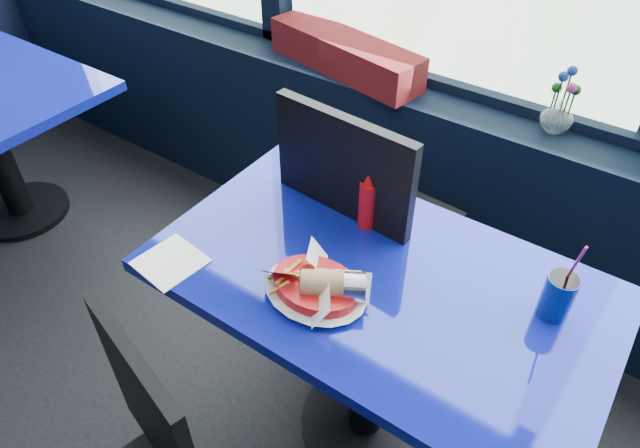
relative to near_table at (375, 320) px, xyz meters
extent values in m
cube|color=black|center=(-0.30, 0.87, -0.17)|extent=(5.00, 0.26, 0.80)
cube|color=black|center=(-0.30, 0.95, 0.24)|extent=(4.80, 0.08, 0.06)
cylinder|color=black|center=(0.00, 0.00, -0.55)|extent=(0.44, 0.44, 0.03)
cylinder|color=black|center=(0.00, 0.00, -0.23)|extent=(0.12, 0.12, 0.68)
cube|color=navy|center=(0.00, 0.00, 0.16)|extent=(1.20, 0.70, 0.04)
cylinder|color=black|center=(-2.00, 0.00, -0.55)|extent=(0.44, 0.44, 0.03)
cube|color=black|center=(-0.23, -0.60, 0.12)|extent=(0.38, 0.13, 0.45)
cube|color=black|center=(-0.24, 0.40, -0.05)|extent=(0.51, 0.51, 0.05)
cube|color=black|center=(-0.23, 0.17, 0.23)|extent=(0.46, 0.07, 0.53)
cylinder|color=black|center=(-0.02, 0.59, -0.32)|extent=(0.03, 0.03, 0.49)
cylinder|color=black|center=(-0.05, 0.18, -0.32)|extent=(0.03, 0.03, 0.49)
cylinder|color=black|center=(-0.44, 0.62, -0.32)|extent=(0.03, 0.03, 0.49)
cylinder|color=black|center=(-0.47, 0.21, -0.32)|extent=(0.03, 0.03, 0.49)
cube|color=maroon|center=(-0.67, 0.85, 0.30)|extent=(0.71, 0.31, 0.14)
imported|color=silver|center=(0.16, 0.88, 0.29)|extent=(0.15, 0.15, 0.11)
cylinder|color=#1E5919|center=(0.14, 0.88, 0.32)|extent=(0.01, 0.01, 0.18)
sphere|color=#1F42B9|center=(0.14, 0.88, 0.43)|extent=(0.03, 0.03, 0.03)
cylinder|color=#1E5919|center=(0.18, 0.87, 0.31)|extent=(0.01, 0.01, 0.15)
sphere|color=#E8449D|center=(0.18, 0.87, 0.40)|extent=(0.03, 0.03, 0.03)
cylinder|color=#1E5919|center=(0.16, 0.90, 0.33)|extent=(0.01, 0.01, 0.20)
sphere|color=#1F42B9|center=(0.16, 0.90, 0.44)|extent=(0.03, 0.03, 0.03)
cylinder|color=#1E5919|center=(0.13, 0.89, 0.30)|extent=(0.01, 0.01, 0.13)
sphere|color=#1E5919|center=(0.13, 0.89, 0.38)|extent=(0.03, 0.03, 0.03)
cylinder|color=#1E5919|center=(0.19, 0.89, 0.30)|extent=(0.01, 0.01, 0.14)
sphere|color=#1E5919|center=(0.19, 0.89, 0.39)|extent=(0.03, 0.03, 0.03)
cylinder|color=red|center=(-0.10, -0.15, 0.20)|extent=(0.25, 0.25, 0.04)
cylinder|color=white|center=(-0.10, -0.15, 0.19)|extent=(0.24, 0.24, 0.00)
cylinder|color=white|center=(-0.01, -0.11, 0.23)|extent=(0.09, 0.09, 0.08)
sphere|color=#53331C|center=(-0.11, -0.16, 0.24)|extent=(0.05, 0.05, 0.05)
cylinder|color=#A81A11|center=(-0.12, -0.15, 0.26)|extent=(0.05, 0.05, 0.01)
cylinder|color=red|center=(-0.13, 0.15, 0.26)|extent=(0.05, 0.05, 0.15)
cone|color=red|center=(-0.13, 0.15, 0.35)|extent=(0.03, 0.03, 0.05)
cylinder|color=navy|center=(0.41, 0.13, 0.24)|extent=(0.08, 0.08, 0.12)
cylinder|color=black|center=(0.41, 0.13, 0.30)|extent=(0.07, 0.07, 0.01)
cylinder|color=#DF2E72|center=(0.42, 0.13, 0.35)|extent=(0.03, 0.06, 0.17)
cube|color=white|center=(-0.48, -0.28, 0.18)|extent=(0.18, 0.18, 0.00)
camera|label=1|loc=(0.47, -0.94, 1.27)|focal=32.00mm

